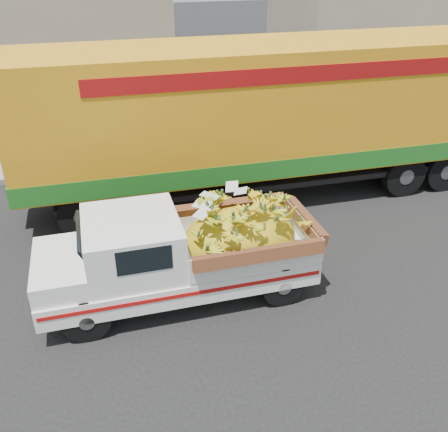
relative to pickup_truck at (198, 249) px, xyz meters
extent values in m
plane|color=black|center=(0.70, -0.70, -0.92)|extent=(100.00, 100.00, 0.00)
cube|color=gray|center=(0.70, 6.08, -0.85)|extent=(60.00, 0.25, 0.15)
cube|color=gray|center=(0.70, 8.18, -0.85)|extent=(60.00, 4.00, 0.14)
cube|color=gray|center=(14.70, 15.08, 2.08)|extent=(14.00, 6.00, 6.00)
cylinder|color=black|center=(-2.05, -0.77, -0.53)|extent=(0.79, 0.23, 0.79)
cylinder|color=black|center=(-2.06, 0.75, -0.53)|extent=(0.79, 0.23, 0.79)
cylinder|color=black|center=(1.39, -0.75, -0.53)|extent=(0.79, 0.23, 0.79)
cylinder|color=black|center=(1.38, 0.77, -0.53)|extent=(0.79, 0.23, 0.79)
cube|color=silver|center=(-0.39, 0.00, -0.35)|extent=(4.91, 1.80, 0.41)
cube|color=#A50F0C|center=(-0.38, -0.89, -0.28)|extent=(4.80, 0.04, 0.07)
cube|color=silver|center=(-2.80, -0.02, -0.46)|extent=(0.11, 1.74, 0.15)
cube|color=silver|center=(-2.40, -0.01, 0.05)|extent=(0.90, 1.67, 0.38)
cube|color=silver|center=(-1.15, -0.01, 0.33)|extent=(1.63, 1.71, 0.94)
cube|color=black|center=(-1.04, -0.86, 0.50)|extent=(0.89, 0.02, 0.44)
cube|color=silver|center=(0.86, 0.01, 0.12)|extent=(2.41, 1.79, 0.53)
ellipsoid|color=gold|center=(0.76, 0.00, 0.01)|extent=(2.18, 1.43, 1.33)
cylinder|color=black|center=(7.19, 2.61, -0.37)|extent=(1.10, 0.32, 1.10)
cylinder|color=black|center=(7.20, 4.61, -0.37)|extent=(1.10, 0.32, 1.10)
cylinder|color=black|center=(5.99, 2.62, -0.37)|extent=(1.10, 0.32, 1.10)
cylinder|color=black|center=(6.00, 4.62, -0.37)|extent=(1.10, 0.32, 1.10)
cylinder|color=black|center=(-2.01, 2.65, -0.37)|extent=(1.10, 0.32, 1.10)
cylinder|color=black|center=(-2.00, 4.65, -0.37)|extent=(1.10, 0.32, 1.10)
cube|color=black|center=(2.50, 3.63, -0.14)|extent=(12.00, 1.05, 0.36)
cube|color=orange|center=(2.50, 3.63, 1.46)|extent=(11.77, 2.54, 2.84)
cube|color=#1D631C|center=(2.50, 3.63, 0.29)|extent=(11.83, 2.57, 0.45)
cube|color=maroon|center=(2.49, 2.37, 2.43)|extent=(8.40, 0.05, 0.35)
camera|label=1|loc=(-1.54, -7.46, 4.92)|focal=40.00mm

